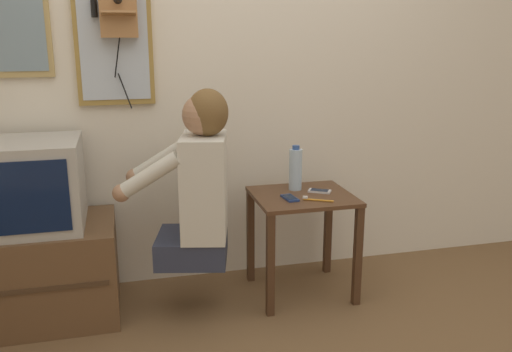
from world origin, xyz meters
TOP-DOWN VIEW (x-y plane):
  - wall_back at (0.00, 1.00)m, footprint 6.80×0.05m
  - side_table at (0.35, 0.60)m, footprint 0.54×0.49m
  - person at (-0.24, 0.53)m, footprint 0.61×0.48m
  - tv_stand at (-1.05, 0.68)m, footprint 0.76×0.56m
  - television at (-1.06, 0.67)m, footprint 0.49×0.49m
  - wall_phone_antique at (-0.58, 0.92)m, footprint 0.23×0.19m
  - framed_picture at (-1.11, 0.96)m, footprint 0.38×0.03m
  - wall_mirror at (-0.61, 0.96)m, footprint 0.41×0.04m
  - cell_phone_held at (0.26, 0.54)m, footprint 0.07×0.13m
  - cell_phone_spare at (0.46, 0.63)m, footprint 0.14×0.12m
  - water_bottle at (0.35, 0.71)m, footprint 0.07×0.07m
  - toothbrush at (0.38, 0.48)m, footprint 0.15×0.09m

SIDE VIEW (x-z plane):
  - tv_stand at x=-1.05m, z-range 0.00..0.51m
  - side_table at x=0.35m, z-range 0.17..0.76m
  - cell_phone_held at x=0.26m, z-range 0.59..0.60m
  - cell_phone_spare at x=0.46m, z-range 0.59..0.60m
  - toothbrush at x=0.38m, z-range 0.58..0.61m
  - water_bottle at x=0.35m, z-range 0.58..0.84m
  - person at x=-0.24m, z-range 0.27..1.17m
  - television at x=-1.06m, z-range 0.51..0.95m
  - wall_back at x=0.00m, z-range 0.00..2.55m
  - wall_mirror at x=-0.61m, z-range 1.08..1.66m
  - framed_picture at x=-1.11m, z-range 1.23..1.69m
  - wall_phone_antique at x=-0.58m, z-range 1.23..1.98m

